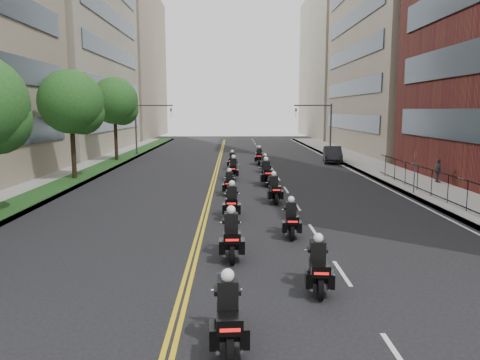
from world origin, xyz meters
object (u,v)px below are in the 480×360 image
at_px(motorcycle_7, 266,174).
at_px(motorcycle_11, 259,157).
at_px(motorcycle_5, 274,190).
at_px(motorcycle_9, 265,165).
at_px(motorcycle_6, 229,184).
at_px(parked_sedan, 332,154).
at_px(pedestrian_c, 438,171).
at_px(motorcycle_8, 233,170).
at_px(motorcycle_4, 232,203).
at_px(motorcycle_10, 232,162).
at_px(motorcycle_2, 231,237).
at_px(motorcycle_3, 291,220).
at_px(motorcycle_0, 228,317).
at_px(motorcycle_1, 318,268).

bearing_deg(motorcycle_7, motorcycle_11, 84.47).
xyz_separation_m(motorcycle_5, motorcycle_9, (0.37, 12.01, -0.06)).
xyz_separation_m(motorcycle_6, motorcycle_7, (2.41, 3.33, 0.13)).
bearing_deg(motorcycle_6, parked_sedan, 62.24).
bearing_deg(motorcycle_9, motorcycle_5, -97.60).
height_order(motorcycle_7, pedestrian_c, motorcycle_7).
bearing_deg(motorcycle_8, motorcycle_6, -88.59).
bearing_deg(motorcycle_4, motorcycle_10, 91.34).
distance_m(motorcycle_2, parked_sedan, 30.20).
height_order(motorcycle_5, motorcycle_8, motorcycle_8).
xyz_separation_m(motorcycle_9, motorcycle_10, (-2.63, 2.33, 0.03)).
xyz_separation_m(motorcycle_5, motorcycle_8, (-2.16, 8.44, 0.03)).
bearing_deg(pedestrian_c, motorcycle_3, 141.23).
bearing_deg(motorcycle_6, motorcycle_3, -72.63).
distance_m(motorcycle_4, motorcycle_7, 9.59).
bearing_deg(motorcycle_6, motorcycle_8, 89.64).
bearing_deg(motorcycle_4, motorcycle_5, 58.96).
relative_size(motorcycle_8, parked_sedan, 0.52).
bearing_deg(pedestrian_c, motorcycle_6, 107.15).
relative_size(parked_sedan, pedestrian_c, 2.90).
height_order(motorcycle_4, pedestrian_c, pedestrian_c).
xyz_separation_m(motorcycle_4, motorcycle_9, (2.62, 15.56, -0.08)).
bearing_deg(motorcycle_2, motorcycle_11, 83.00).
bearing_deg(motorcycle_0, motorcycle_9, 81.44).
relative_size(motorcycle_2, motorcycle_7, 0.93).
bearing_deg(motorcycle_1, motorcycle_2, 134.20).
bearing_deg(motorcycle_2, motorcycle_0, -92.29).
relative_size(motorcycle_8, motorcycle_11, 1.02).
bearing_deg(pedestrian_c, motorcycle_8, 82.51).
bearing_deg(motorcycle_10, motorcycle_11, 56.99).
distance_m(motorcycle_5, parked_sedan, 20.58).
bearing_deg(motorcycle_4, motorcycle_6, 92.95).
relative_size(motorcycle_8, motorcycle_10, 1.09).
height_order(motorcycle_3, motorcycle_11, motorcycle_11).
xyz_separation_m(motorcycle_0, motorcycle_6, (-0.10, 17.88, -0.04)).
bearing_deg(motorcycle_7, motorcycle_4, -107.98).
bearing_deg(motorcycle_8, motorcycle_9, 58.47).
bearing_deg(motorcycle_1, motorcycle_9, 94.49).
height_order(motorcycle_3, parked_sedan, motorcycle_3).
xyz_separation_m(motorcycle_0, motorcycle_4, (0.07, 11.89, 0.02)).
height_order(motorcycle_5, pedestrian_c, pedestrian_c).
relative_size(motorcycle_4, motorcycle_10, 1.07).
xyz_separation_m(motorcycle_2, motorcycle_10, (0.01, 23.75, -0.06)).
height_order(motorcycle_1, motorcycle_8, motorcycle_8).
bearing_deg(motorcycle_0, motorcycle_1, 48.74).
xyz_separation_m(motorcycle_3, motorcycle_10, (-2.34, 21.06, 0.02)).
xyz_separation_m(motorcycle_2, parked_sedan, (9.50, 28.67, 0.06)).
xyz_separation_m(motorcycle_2, motorcycle_5, (2.26, 9.41, -0.03)).
distance_m(motorcycle_1, motorcycle_4, 9.11).
height_order(motorcycle_3, motorcycle_4, motorcycle_4).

